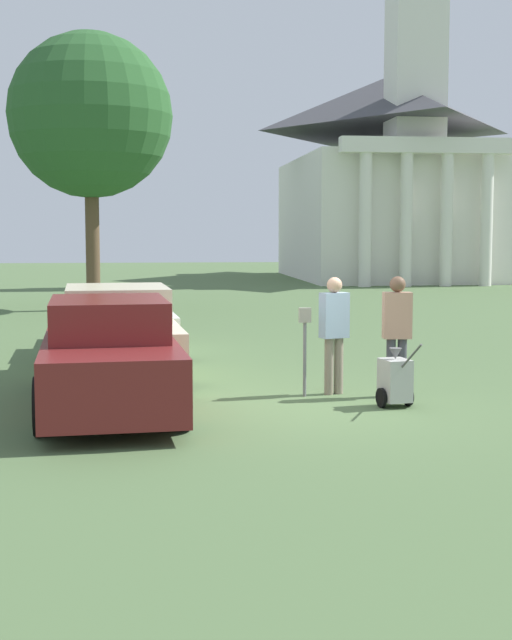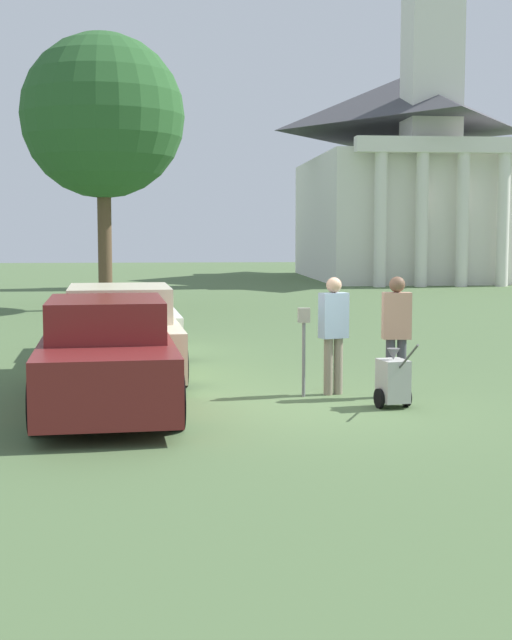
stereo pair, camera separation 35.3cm
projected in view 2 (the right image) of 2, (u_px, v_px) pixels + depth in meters
ground_plane at (301, 407)px, 12.66m from camera, size 120.00×120.00×0.00m
parked_car_maroon at (107, 357)px, 12.53m from camera, size 2.19×5.17×1.57m
parked_car_cream at (120, 333)px, 15.59m from camera, size 2.36×5.29×1.55m
parked_car_white at (128, 320)px, 18.51m from camera, size 2.30×5.22×1.38m
parking_meter at (304, 335)px, 13.36m from camera, size 0.18×0.09×1.35m
person_worker at (334, 328)px, 13.54m from camera, size 0.47×0.34×1.80m
person_supervisor at (396, 328)px, 13.33m from camera, size 0.43×0.25×1.82m
equipment_cart at (393, 380)px, 12.59m from camera, size 0.51×1.00×1.00m
church at (404, 163)px, 46.60m from camera, size 9.63×14.67×25.83m
shade_tree at (103, 117)px, 27.89m from camera, size 5.13×5.13×8.66m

